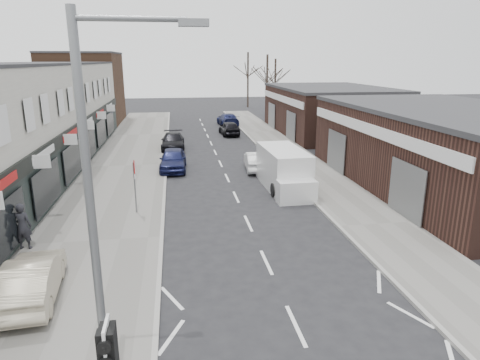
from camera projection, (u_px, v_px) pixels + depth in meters
name	position (u px, v px, depth m)	size (l,w,h in m)	color
pavement_left	(126.00, 166.00, 30.21)	(5.50, 64.00, 0.12)	slate
pavement_right	(297.00, 160.00, 32.02)	(3.50, 64.00, 0.12)	slate
shop_terrace_left	(3.00, 124.00, 25.90)	(8.00, 41.00, 7.10)	beige
brick_block_far	(85.00, 89.00, 50.05)	(8.00, 10.00, 8.00)	#4D3121
right_unit_near	(449.00, 150.00, 24.79)	(10.00, 18.00, 4.50)	#371F19
right_unit_far	(329.00, 111.00, 43.83)	(10.00, 16.00, 4.50)	#371F19
tree_far_a	(266.00, 117.00, 57.25)	(3.60, 3.60, 8.00)	#382D26
tree_far_b	(274.00, 111.00, 63.33)	(3.60, 3.60, 7.50)	#382D26
tree_far_c	(248.00, 107.00, 68.60)	(3.60, 3.60, 8.50)	#382D26
street_lamp	(102.00, 215.00, 7.60)	(2.23, 0.22, 8.00)	slate
warning_sign	(135.00, 171.00, 20.34)	(0.12, 0.80, 2.70)	slate
white_van	(284.00, 170.00, 24.94)	(2.25, 6.02, 2.32)	white
sedan_on_pavement	(32.00, 279.00, 13.15)	(1.43, 4.09, 1.35)	#B3A88F
pedestrian	(22.00, 226.00, 16.61)	(0.68, 0.45, 1.88)	black
parked_car_left_a	(173.00, 160.00, 29.17)	(1.74, 4.33, 1.48)	#141940
parked_car_left_b	(173.00, 141.00, 36.03)	(1.91, 4.69, 1.36)	black
parked_car_right_a	(256.00, 161.00, 29.23)	(1.35, 3.88, 1.28)	silver
parked_car_right_b	(229.00, 128.00, 42.94)	(1.67, 4.14, 1.41)	black
parked_car_right_c	(228.00, 119.00, 49.19)	(1.99, 4.89, 1.42)	#151A42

